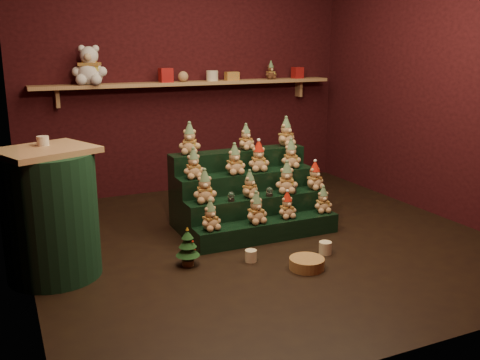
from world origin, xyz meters
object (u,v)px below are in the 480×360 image
mini_christmas_tree (188,247)px  white_bear (89,60)px  snow_globe_b (269,192)px  snow_globe_c (293,188)px  wicker_basket (307,263)px  snow_globe_a (231,196)px  riser_tier_front (268,230)px  mug_left (251,256)px  mug_right (325,248)px  side_table (51,214)px  brown_bear (271,70)px

mini_christmas_tree → white_bear: size_ratio=0.64×
snow_globe_b → snow_globe_c: snow_globe_c is taller
mini_christmas_tree → wicker_basket: bearing=-28.4°
snow_globe_a → snow_globe_c: snow_globe_c is taller
riser_tier_front → mug_left: (-0.36, -0.40, -0.04)m
riser_tier_front → wicker_basket: (-0.02, -0.72, -0.05)m
mug_right → wicker_basket: size_ratio=0.38×
side_table → white_bear: (0.67, 1.86, 1.08)m
mini_christmas_tree → wicker_basket: 0.97m
snow_globe_b → mug_left: 0.81m
side_table → mug_left: 1.61m
riser_tier_front → mug_left: riser_tier_front is taller
riser_tier_front → brown_bear: (0.99, 1.86, 1.34)m
snow_globe_b → brown_bear: bearing=62.2°
wicker_basket → brown_bear: bearing=68.6°
riser_tier_front → brown_bear: size_ratio=6.59×
side_table → wicker_basket: side_table is taller
white_bear → snow_globe_c: bearing=-27.2°
mug_left → white_bear: white_bear is taller
mug_left → mini_christmas_tree: bearing=164.6°
snow_globe_a → mug_left: (-0.07, -0.56, -0.36)m
snow_globe_a → side_table: (-1.57, -0.17, 0.09)m
mug_right → white_bear: white_bear is taller
snow_globe_c → mug_right: snow_globe_c is taller
mug_left → mug_right: mug_right is taller
white_bear → brown_bear: bearing=20.4°
riser_tier_front → mug_right: size_ratio=12.91×
brown_bear → mini_christmas_tree: bearing=-130.3°
mug_left → snow_globe_b: bearing=50.5°
riser_tier_front → snow_globe_c: (0.36, 0.16, 0.32)m
mug_left → brown_bear: bearing=59.0°
mini_christmas_tree → mug_left: size_ratio=3.38×
riser_tier_front → mug_left: size_ratio=14.29×
snow_globe_a → snow_globe_b: 0.39m
side_table → mug_right: side_table is taller
snow_globe_c → riser_tier_front: bearing=-155.8°
side_table → mug_right: bearing=-35.8°
riser_tier_front → mug_left: bearing=-132.3°
mug_left → wicker_basket: 0.47m
side_table → mug_right: (2.15, -0.51, -0.44)m
snow_globe_b → mug_right: (0.19, -0.68, -0.35)m
mug_left → brown_bear: (1.35, 2.25, 1.38)m
wicker_basket → mini_christmas_tree: bearing=151.6°
snow_globe_b → mug_right: size_ratio=0.82×
side_table → riser_tier_front: bearing=-22.2°
mug_right → wicker_basket: 0.37m
mini_christmas_tree → snow_globe_b: bearing=23.6°
snow_globe_a → mug_right: size_ratio=0.80×
riser_tier_front → side_table: bearing=-179.7°
snow_globe_a → brown_bear: brown_bear is taller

